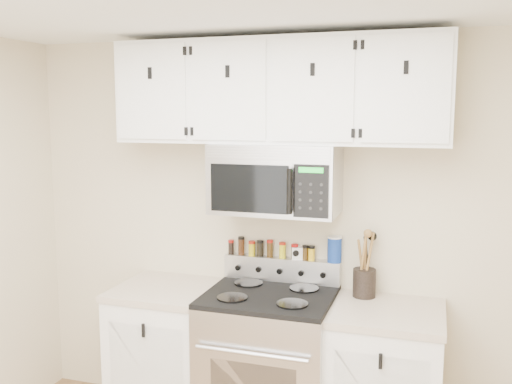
% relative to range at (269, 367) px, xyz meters
% --- Properties ---
extents(back_wall, '(3.50, 0.01, 2.50)m').
position_rel_range_xyz_m(back_wall, '(0.00, 0.32, 0.76)').
color(back_wall, beige).
rests_on(back_wall, floor).
extents(range, '(0.76, 0.65, 1.10)m').
position_rel_range_xyz_m(range, '(0.00, 0.00, 0.00)').
color(range, '#B7B7BA').
rests_on(range, floor).
extents(base_cabinet_left, '(0.64, 0.62, 0.92)m').
position_rel_range_xyz_m(base_cabinet_left, '(-0.69, 0.02, -0.03)').
color(base_cabinet_left, white).
rests_on(base_cabinet_left, floor).
extents(microwave, '(0.76, 0.44, 0.42)m').
position_rel_range_xyz_m(microwave, '(0.00, 0.13, 1.14)').
color(microwave, '#9E9EA3').
rests_on(microwave, back_wall).
extents(upper_cabinets, '(2.00, 0.35, 0.62)m').
position_rel_range_xyz_m(upper_cabinets, '(-0.00, 0.15, 1.66)').
color(upper_cabinets, white).
rests_on(upper_cabinets, back_wall).
extents(utensil_crock, '(0.14, 0.14, 0.40)m').
position_rel_range_xyz_m(utensil_crock, '(0.54, 0.21, 0.53)').
color(utensil_crock, black).
rests_on(utensil_crock, base_cabinet_right).
extents(kitchen_timer, '(0.08, 0.08, 0.08)m').
position_rel_range_xyz_m(kitchen_timer, '(0.10, 0.28, 0.65)').
color(kitchen_timer, white).
rests_on(kitchen_timer, range).
extents(salt_canister, '(0.09, 0.09, 0.17)m').
position_rel_range_xyz_m(salt_canister, '(0.34, 0.28, 0.70)').
color(salt_canister, navy).
rests_on(salt_canister, range).
extents(spice_jar_0, '(0.04, 0.04, 0.09)m').
position_rel_range_xyz_m(spice_jar_0, '(-0.35, 0.28, 0.66)').
color(spice_jar_0, black).
rests_on(spice_jar_0, range).
extents(spice_jar_1, '(0.04, 0.04, 0.12)m').
position_rel_range_xyz_m(spice_jar_1, '(-0.28, 0.28, 0.67)').
color(spice_jar_1, '#391E0D').
rests_on(spice_jar_1, range).
extents(spice_jar_2, '(0.04, 0.04, 0.10)m').
position_rel_range_xyz_m(spice_jar_2, '(-0.20, 0.28, 0.66)').
color(spice_jar_2, gold).
rests_on(spice_jar_2, range).
extents(spice_jar_3, '(0.04, 0.04, 0.10)m').
position_rel_range_xyz_m(spice_jar_3, '(-0.15, 0.28, 0.67)').
color(spice_jar_3, black).
rests_on(spice_jar_3, range).
extents(spice_jar_4, '(0.04, 0.04, 0.11)m').
position_rel_range_xyz_m(spice_jar_4, '(-0.08, 0.28, 0.67)').
color(spice_jar_4, '#3C270E').
rests_on(spice_jar_4, range).
extents(spice_jar_5, '(0.04, 0.04, 0.10)m').
position_rel_range_xyz_m(spice_jar_5, '(0.00, 0.28, 0.67)').
color(spice_jar_5, yellow).
rests_on(spice_jar_5, range).
extents(spice_jar_6, '(0.04, 0.04, 0.10)m').
position_rel_range_xyz_m(spice_jar_6, '(0.08, 0.28, 0.66)').
color(spice_jar_6, black).
rests_on(spice_jar_6, range).
extents(spice_jar_7, '(0.04, 0.04, 0.09)m').
position_rel_range_xyz_m(spice_jar_7, '(0.15, 0.28, 0.66)').
color(spice_jar_7, '#412B0F').
rests_on(spice_jar_7, range).
extents(spice_jar_8, '(0.04, 0.04, 0.09)m').
position_rel_range_xyz_m(spice_jar_8, '(0.19, 0.28, 0.66)').
color(spice_jar_8, yellow).
rests_on(spice_jar_8, range).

